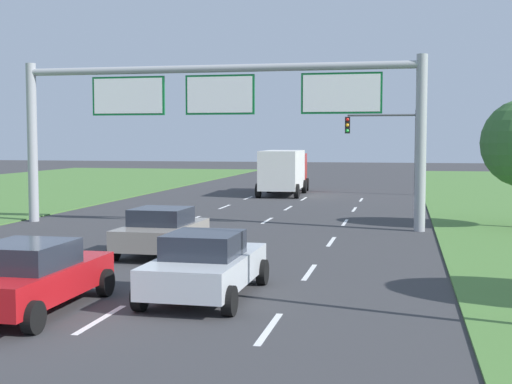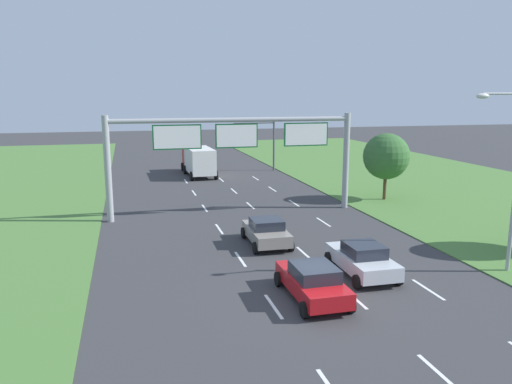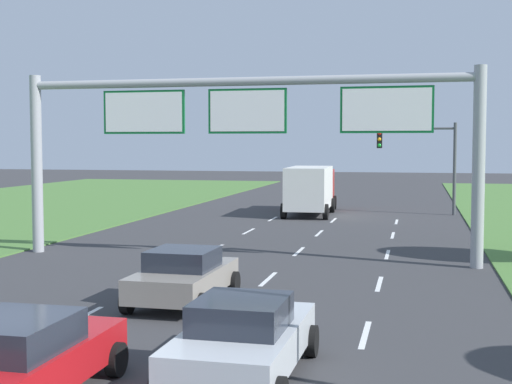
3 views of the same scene
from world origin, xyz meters
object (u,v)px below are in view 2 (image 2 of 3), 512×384
at_px(car_lead_silver, 362,259).
at_px(sign_gantry, 236,144).
at_px(traffic_light_mast, 257,136).
at_px(street_lamp, 511,167).
at_px(car_mid_lane, 313,281).
at_px(box_truck, 198,160).
at_px(car_near_red, 266,231).
at_px(roadside_tree_mid, 386,156).

bearing_deg(car_lead_silver, sign_gantry, 104.10).
distance_m(traffic_light_mast, street_lamp, 33.75).
distance_m(car_mid_lane, box_truck, 33.05).
distance_m(car_near_red, roadside_tree_mid, 15.65).
bearing_deg(street_lamp, sign_gantry, 123.52).
relative_size(car_lead_silver, sign_gantry, 0.26).
bearing_deg(street_lamp, traffic_light_mast, 95.51).
xyz_separation_m(traffic_light_mast, roadside_tree_mid, (6.02, -17.31, -0.36)).
relative_size(car_lead_silver, box_truck, 0.56).
bearing_deg(car_mid_lane, car_lead_silver, 32.36).
bearing_deg(sign_gantry, box_truck, 90.67).
bearing_deg(traffic_light_mast, box_truck, -169.29).
relative_size(car_near_red, traffic_light_mast, 0.75).
height_order(box_truck, street_lamp, street_lamp).
xyz_separation_m(car_mid_lane, roadside_tree_mid, (12.58, 16.98, 2.74)).
relative_size(street_lamp, roadside_tree_mid, 1.59).
height_order(car_near_red, box_truck, box_truck).
height_order(car_mid_lane, sign_gantry, sign_gantry).
bearing_deg(car_lead_silver, traffic_light_mast, 84.95).
relative_size(sign_gantry, street_lamp, 2.03).
bearing_deg(box_truck, car_lead_silver, -85.66).
xyz_separation_m(box_truck, traffic_light_mast, (6.63, 1.25, 2.25)).
xyz_separation_m(box_truck, street_lamp, (9.86, -32.32, 3.46)).
distance_m(box_truck, roadside_tree_mid, 20.53).
bearing_deg(box_truck, street_lamp, -74.83).
height_order(car_near_red, car_mid_lane, car_mid_lane).
xyz_separation_m(car_mid_lane, traffic_light_mast, (6.57, 34.29, 3.10)).
distance_m(box_truck, street_lamp, 33.97).
bearing_deg(car_near_red, traffic_light_mast, 77.61).
bearing_deg(car_lead_silver, roadside_tree_mid, 58.76).
relative_size(car_mid_lane, street_lamp, 0.52).
bearing_deg(box_truck, roadside_tree_mid, -53.59).
xyz_separation_m(street_lamp, roadside_tree_mid, (2.78, 16.26, -1.57)).
bearing_deg(box_truck, traffic_light_mast, 8.90).
height_order(car_lead_silver, roadside_tree_mid, roadside_tree_mid).
distance_m(car_mid_lane, traffic_light_mast, 35.05).
xyz_separation_m(car_lead_silver, sign_gantry, (-3.12, 13.20, 4.20)).
bearing_deg(car_mid_lane, street_lamp, 3.92).
bearing_deg(street_lamp, car_mid_lane, -175.83).
bearing_deg(sign_gantry, roadside_tree_mid, 7.72).
height_order(sign_gantry, traffic_light_mast, sign_gantry).
height_order(car_lead_silver, street_lamp, street_lamp).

